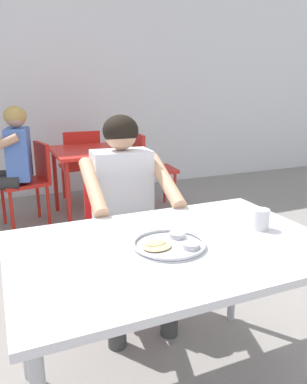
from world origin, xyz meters
TOP-DOWN VIEW (x-y plane):
  - back_wall at (0.00, 3.74)m, footprint 12.00×0.12m
  - table_foreground at (0.05, 0.09)m, footprint 1.28×0.84m
  - thali_tray at (0.03, 0.07)m, footprint 0.29×0.29m
  - drinking_cup at (0.48, 0.09)m, footprint 0.08×0.08m
  - chair_foreground at (0.11, 1.01)m, footprint 0.42×0.41m
  - diner_foreground at (0.10, 0.80)m, footprint 0.51×0.57m
  - table_background_red at (0.35, 2.57)m, footprint 0.77×0.86m
  - chair_red_left at (-0.26, 2.63)m, footprint 0.50×0.46m
  - chair_red_right at (1.00, 2.61)m, footprint 0.46×0.44m
  - chair_red_far at (0.36, 3.16)m, footprint 0.44×0.40m
  - patron_background at (-0.45, 2.59)m, footprint 0.60×0.57m

SIDE VIEW (x-z plane):
  - chair_red_left at x=-0.26m, z-range 0.07..0.89m
  - chair_foreground at x=0.11m, z-range 0.07..0.89m
  - chair_red_far at x=0.36m, z-range 0.07..0.93m
  - chair_red_right at x=1.00m, z-range 0.08..0.93m
  - table_background_red at x=0.35m, z-range 0.27..1.00m
  - table_foreground at x=0.05m, z-range 0.30..1.04m
  - patron_background at x=-0.45m, z-range 0.12..1.30m
  - diner_foreground at x=0.10m, z-range 0.12..1.31m
  - thali_tray at x=0.03m, z-range 0.74..0.76m
  - drinking_cup at x=0.48m, z-range 0.74..0.83m
  - back_wall at x=0.00m, z-range 0.00..3.40m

